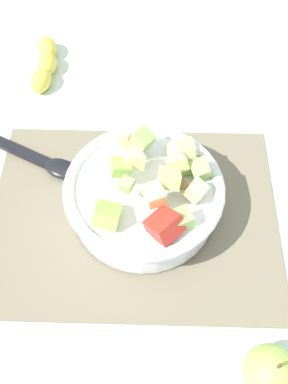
{
  "coord_description": "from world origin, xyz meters",
  "views": [
    {
      "loc": [
        0.03,
        -0.34,
        0.59
      ],
      "look_at": [
        0.02,
        0.01,
        0.05
      ],
      "focal_mm": 41.63,
      "sensor_mm": 36.0,
      "label": 1
    }
  ],
  "objects_px": {
    "salad_bowl": "(145,195)",
    "serving_spoon": "(35,158)",
    "whole_apple": "(271,373)",
    "banana_whole": "(45,64)"
  },
  "relations": [
    {
      "from": "whole_apple",
      "to": "banana_whole",
      "type": "xyz_separation_m",
      "value": [
        -0.35,
        0.55,
        -0.02
      ]
    },
    {
      "from": "serving_spoon",
      "to": "banana_whole",
      "type": "height_order",
      "value": "banana_whole"
    },
    {
      "from": "whole_apple",
      "to": "salad_bowl",
      "type": "bearing_deg",
      "value": 122.65
    },
    {
      "from": "whole_apple",
      "to": "serving_spoon",
      "type": "bearing_deg",
      "value": 135.57
    },
    {
      "from": "serving_spoon",
      "to": "whole_apple",
      "type": "height_order",
      "value": "whole_apple"
    },
    {
      "from": "salad_bowl",
      "to": "banana_whole",
      "type": "xyz_separation_m",
      "value": [
        -0.2,
        0.31,
        -0.03
      ]
    },
    {
      "from": "salad_bowl",
      "to": "whole_apple",
      "type": "distance_m",
      "value": 0.28
    },
    {
      "from": "serving_spoon",
      "to": "banana_whole",
      "type": "distance_m",
      "value": 0.22
    },
    {
      "from": "banana_whole",
      "to": "whole_apple",
      "type": "bearing_deg",
      "value": -57.39
    },
    {
      "from": "salad_bowl",
      "to": "serving_spoon",
      "type": "distance_m",
      "value": 0.21
    }
  ]
}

